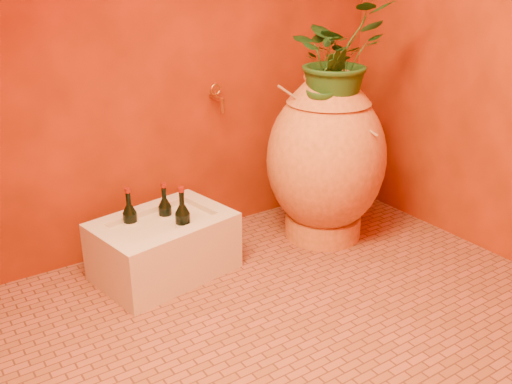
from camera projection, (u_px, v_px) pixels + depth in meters
floor at (296, 310)px, 2.64m from camera, size 2.50×2.50×0.00m
wall_back at (184, 13)px, 2.93m from camera, size 2.50×0.02×2.50m
wall_right at (504, 16)px, 2.81m from camera, size 0.02×2.00×2.50m
amphora at (326, 158)px, 3.19m from camera, size 0.76×0.76×0.96m
stone_basin at (164, 247)px, 2.90m from camera, size 0.73×0.56×0.31m
wine_bottle_a at (166, 217)px, 2.94m from camera, size 0.07×0.07×0.29m
wine_bottle_b at (183, 225)px, 2.83m from camera, size 0.08×0.08×0.32m
wine_bottle_c at (131, 224)px, 2.86m from camera, size 0.07×0.07×0.30m
wall_tap at (217, 96)px, 3.11m from camera, size 0.06×0.14×0.15m
plant_main at (337, 57)px, 2.97m from camera, size 0.54×0.47×0.57m
plant_side at (327, 86)px, 2.94m from camera, size 0.26×0.24×0.39m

